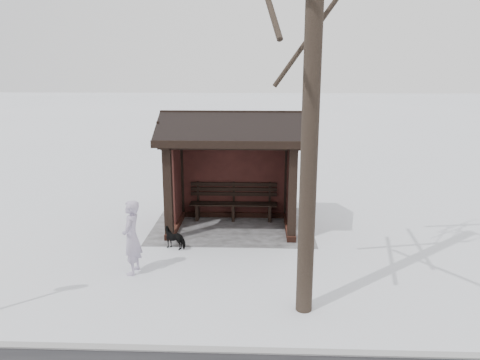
# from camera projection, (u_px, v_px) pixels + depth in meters

# --- Properties ---
(ground) EXTENTS (120.00, 120.00, 0.00)m
(ground) POSITION_uv_depth(u_px,v_px,m) (232.00, 228.00, 12.39)
(ground) COLOR silver
(ground) RESTS_ON ground
(kerb) EXTENTS (120.00, 0.15, 0.06)m
(kerb) POSITION_uv_depth(u_px,v_px,m) (212.00, 351.00, 7.06)
(kerb) COLOR gray
(kerb) RESTS_ON ground
(trampled_patch) EXTENTS (4.20, 3.20, 0.02)m
(trampled_patch) POSITION_uv_depth(u_px,v_px,m) (233.00, 225.00, 12.59)
(trampled_patch) COLOR #97979C
(trampled_patch) RESTS_ON ground
(bus_shelter) EXTENTS (3.60, 2.40, 3.09)m
(bus_shelter) POSITION_uv_depth(u_px,v_px,m) (232.00, 146.00, 12.03)
(bus_shelter) COLOR #351A13
(bus_shelter) RESTS_ON ground
(pedestrian) EXTENTS (0.41, 0.59, 1.56)m
(pedestrian) POSITION_uv_depth(u_px,v_px,m) (132.00, 237.00, 9.54)
(pedestrian) COLOR #AA9EBA
(pedestrian) RESTS_ON ground
(dog) EXTENTS (0.65, 0.46, 0.50)m
(dog) POSITION_uv_depth(u_px,v_px,m) (175.00, 238.00, 10.98)
(dog) COLOR black
(dog) RESTS_ON ground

